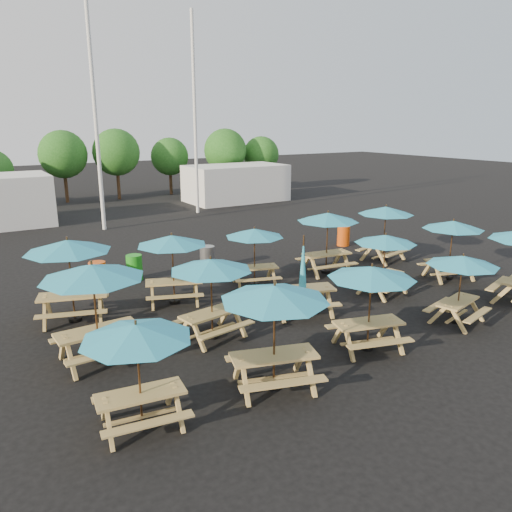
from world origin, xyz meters
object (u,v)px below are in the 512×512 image
picnic_unit_0 (136,337)px  waste_bin_3 (343,236)px  picnic_unit_5 (172,244)px  picnic_unit_14 (386,213)px  picnic_unit_2 (68,250)px  waste_bin_2 (207,258)px  picnic_unit_1 (93,276)px  waste_bin_1 (134,267)px  picnic_unit_11 (328,220)px  picnic_unit_4 (211,269)px  picnic_unit_6 (372,277)px  picnic_unit_3 (275,298)px  picnic_unit_13 (453,228)px  waste_bin_0 (98,275)px  picnic_unit_9 (462,264)px  picnic_unit_8 (254,236)px  picnic_unit_10 (385,242)px  picnic_unit_7 (303,282)px

picnic_unit_0 → waste_bin_3: (12.93, 9.02, -1.40)m
picnic_unit_5 → picnic_unit_14: picnic_unit_14 is taller
picnic_unit_2 → waste_bin_3: (12.86, 2.91, -1.69)m
picnic_unit_5 → waste_bin_2: size_ratio=3.04×
picnic_unit_1 → waste_bin_1: bearing=61.0°
waste_bin_1 → waste_bin_2: bearing=-4.0°
picnic_unit_5 → picnic_unit_11: picnic_unit_11 is taller
waste_bin_3 → picnic_unit_11: bearing=-139.3°
picnic_unit_4 → picnic_unit_6: size_ratio=0.94×
picnic_unit_3 → picnic_unit_13: (9.89, 3.17, -0.16)m
picnic_unit_1 → picnic_unit_6: picnic_unit_1 is taller
picnic_unit_3 → waste_bin_0: (-1.50, 8.93, -1.62)m
picnic_unit_2 → picnic_unit_5: bearing=14.6°
picnic_unit_6 → waste_bin_1: size_ratio=2.89×
picnic_unit_4 → picnic_unit_9: picnic_unit_4 is taller
picnic_unit_11 → waste_bin_2: picnic_unit_11 is taller
picnic_unit_8 → picnic_unit_11: (3.17, -0.13, 0.25)m
picnic_unit_10 → picnic_unit_14: bearing=33.4°
picnic_unit_3 → picnic_unit_4: size_ratio=1.15×
picnic_unit_2 → picnic_unit_8: picnic_unit_2 is taller
picnic_unit_0 → picnic_unit_13: (12.84, 3.05, 0.07)m
picnic_unit_1 → picnic_unit_9: 9.98m
picnic_unit_1 → waste_bin_3: 14.28m
picnic_unit_1 → picnic_unit_7: size_ratio=1.05×
picnic_unit_1 → waste_bin_2: bearing=41.6°
picnic_unit_3 → picnic_unit_9: bearing=19.1°
picnic_unit_1 → picnic_unit_5: (3.13, 2.83, -0.20)m
picnic_unit_4 → picnic_unit_11: picnic_unit_11 is taller
picnic_unit_3 → picnic_unit_0: bearing=-165.7°
waste_bin_3 → picnic_unit_10: bearing=-120.1°
picnic_unit_14 → picnic_unit_9: bearing=-129.7°
picnic_unit_6 → waste_bin_0: bearing=133.8°
picnic_unit_4 → picnic_unit_7: picnic_unit_7 is taller
picnic_unit_7 → picnic_unit_11: (3.33, 2.92, 1.07)m
picnic_unit_3 → picnic_unit_5: bearing=104.8°
picnic_unit_3 → picnic_unit_8: bearing=78.7°
picnic_unit_7 → picnic_unit_1: bearing=-162.1°
picnic_unit_14 → waste_bin_2: size_ratio=2.89×
picnic_unit_7 → picnic_unit_9: size_ratio=1.01×
picnic_unit_9 → picnic_unit_11: bearing=76.5°
picnic_unit_1 → picnic_unit_8: picnic_unit_1 is taller
picnic_unit_5 → picnic_unit_11: 6.29m
picnic_unit_4 → picnic_unit_5: (0.16, 3.04, 0.02)m
waste_bin_1 → waste_bin_3: (10.07, -0.03, 0.00)m
waste_bin_0 → waste_bin_1: bearing=9.5°
picnic_unit_4 → picnic_unit_5: 3.05m
picnic_unit_11 → waste_bin_0: 8.61m
picnic_unit_2 → waste_bin_1: (2.79, 2.94, -1.69)m
picnic_unit_8 → waste_bin_3: 7.37m
picnic_unit_11 → waste_bin_1: 7.43m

